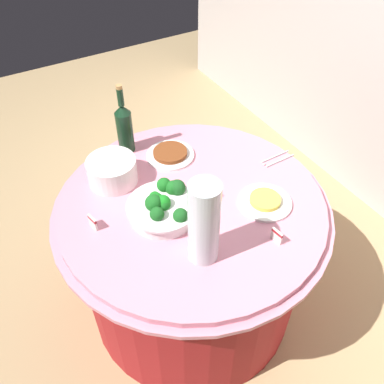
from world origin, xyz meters
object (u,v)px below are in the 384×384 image
at_px(wine_bottle, 124,127).
at_px(serving_tongs, 276,159).
at_px(broccoli_bowl, 163,206).
at_px(label_placard_rear, 277,235).
at_px(label_placard_front, 211,191).
at_px(decorative_fruit_vase, 204,225).
at_px(plate_stack, 112,171).
at_px(label_placard_mid, 93,222).
at_px(food_plate_fried_egg, 265,201).
at_px(food_plate_stir_fry, 170,154).

xyz_separation_m(wine_bottle, serving_tongs, (0.41, 0.56, -0.12)).
bearing_deg(broccoli_bowl, label_placard_rear, 42.29).
height_order(broccoli_bowl, label_placard_front, broccoli_bowl).
xyz_separation_m(decorative_fruit_vase, serving_tongs, (-0.29, 0.57, -0.16)).
height_order(broccoli_bowl, plate_stack, broccoli_bowl).
bearing_deg(wine_bottle, decorative_fruit_vase, -1.14).
distance_m(label_placard_mid, label_placard_rear, 0.70).
xyz_separation_m(plate_stack, food_plate_fried_egg, (0.44, 0.48, -0.04)).
distance_m(decorative_fruit_vase, food_plate_stir_fry, 0.60).
height_order(plate_stack, food_plate_fried_egg, plate_stack).
bearing_deg(broccoli_bowl, decorative_fruit_vase, 7.26).
bearing_deg(label_placard_rear, label_placard_front, -165.26).
bearing_deg(wine_bottle, label_placard_mid, -39.01).
distance_m(food_plate_fried_egg, label_placard_rear, 0.20).
distance_m(plate_stack, serving_tongs, 0.74).
bearing_deg(food_plate_stir_fry, label_placard_front, 3.27).
bearing_deg(label_placard_rear, wine_bottle, -162.16).
height_order(plate_stack, label_placard_mid, plate_stack).
relative_size(food_plate_stir_fry, label_placard_rear, 4.00).
bearing_deg(label_placard_rear, food_plate_stir_fry, -170.85).
height_order(wine_bottle, label_placard_mid, wine_bottle).
distance_m(plate_stack, decorative_fruit_vase, 0.56).
distance_m(broccoli_bowl, decorative_fruit_vase, 0.27).
relative_size(broccoli_bowl, serving_tongs, 1.68).
relative_size(food_plate_fried_egg, label_placard_mid, 4.00).
bearing_deg(plate_stack, label_placard_rear, 32.49).
relative_size(food_plate_fried_egg, label_placard_front, 4.00).
distance_m(broccoli_bowl, label_placard_mid, 0.28).
bearing_deg(broccoli_bowl, food_plate_fried_egg, 68.57).
distance_m(broccoli_bowl, food_plate_fried_egg, 0.41).
xyz_separation_m(food_plate_stir_fry, label_placard_front, (0.32, 0.02, 0.02)).
xyz_separation_m(broccoli_bowl, food_plate_stir_fry, (-0.31, 0.20, -0.03)).
relative_size(broccoli_bowl, label_placard_mid, 5.09).
xyz_separation_m(wine_bottle, label_placard_mid, (0.38, -0.31, -0.10)).
relative_size(wine_bottle, decorative_fruit_vase, 0.99).
distance_m(serving_tongs, label_placard_mid, 0.87).
bearing_deg(label_placard_mid, wine_bottle, 140.99).
height_order(broccoli_bowl, food_plate_stir_fry, broccoli_bowl).
relative_size(plate_stack, decorative_fruit_vase, 0.62).
bearing_deg(decorative_fruit_vase, label_placard_mid, -137.61).
bearing_deg(food_plate_fried_egg, broccoli_bowl, -111.43).
height_order(label_placard_front, label_placard_rear, same).
bearing_deg(label_placard_rear, decorative_fruit_vase, -107.32).
relative_size(plate_stack, food_plate_fried_egg, 0.95).
distance_m(wine_bottle, decorative_fruit_vase, 0.71).
distance_m(broccoli_bowl, label_placard_front, 0.22).
bearing_deg(label_placard_mid, decorative_fruit_vase, 42.39).
distance_m(label_placard_front, label_placard_mid, 0.49).
height_order(plate_stack, label_placard_front, plate_stack).
bearing_deg(wine_bottle, food_plate_stir_fry, 45.71).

